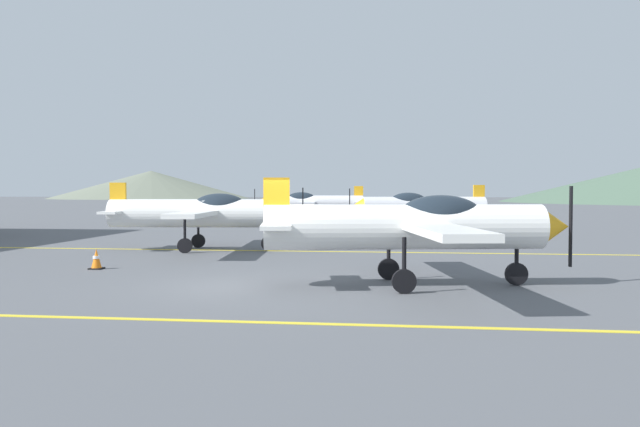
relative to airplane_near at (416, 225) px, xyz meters
The scene contains 10 objects.
ground_plane 3.83m from the airplane_near, behind, with size 400.00×400.00×0.00m, color #54565B.
apron_line_near 5.84m from the airplane_near, 128.47° to the right, with size 80.00×0.16×0.01m, color yellow.
apron_line_far 8.85m from the airplane_near, 113.79° to the left, with size 80.00×0.16×0.01m, color yellow.
airplane_near is the anchor object (origin of this frame).
airplane_mid 10.99m from the airplane_near, 133.97° to the left, with size 7.43×8.54×2.55m.
airplane_far 18.65m from the airplane_near, 87.74° to the left, with size 7.47×8.51×2.55m.
airplane_back 27.35m from the airplane_near, 103.16° to the left, with size 7.44×8.54×2.55m.
car_sedan 31.72m from the airplane_near, 83.75° to the left, with size 4.52×2.51×1.62m.
traffic_cone_side 9.30m from the airplane_near, 166.92° to the left, with size 0.36×0.36×0.59m.
hill_left 173.00m from the airplane_near, 114.14° to the left, with size 56.78×56.78×7.96m, color slate.
Camera 1 is at (3.05, -14.33, 2.25)m, focal length 34.98 mm.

